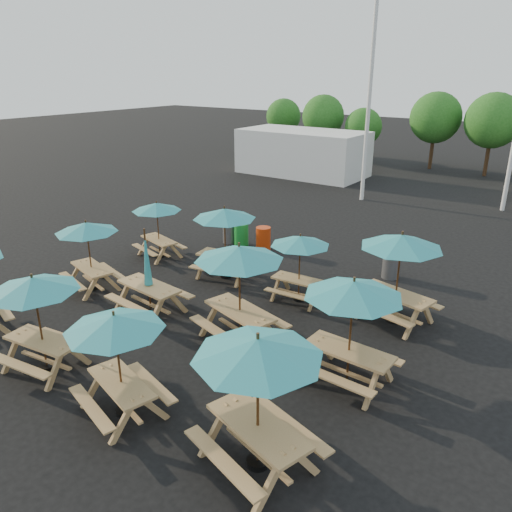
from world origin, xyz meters
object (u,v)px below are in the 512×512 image
Objects in this scene: picnic_unit_9 at (258,357)px; picnic_unit_3 at (34,290)px; waste_bin_1 at (241,235)px; picnic_unit_8 at (300,245)px; picnic_unit_4 at (148,279)px; waste_bin_0 at (230,232)px; picnic_unit_7 at (239,260)px; picnic_unit_11 at (401,247)px; picnic_unit_1 at (87,232)px; picnic_unit_10 at (353,296)px; waste_bin_3 at (391,265)px; waste_bin_2 at (263,239)px; picnic_unit_6 at (115,329)px; picnic_unit_2 at (157,210)px; picnic_unit_5 at (225,218)px.

picnic_unit_3 is at bearing -160.02° from picnic_unit_9.
picnic_unit_8 is at bearing -34.02° from waste_bin_1.
picnic_unit_4 is 6.38m from waste_bin_0.
picnic_unit_7 reaches higher than picnic_unit_11.
picnic_unit_1 is 0.85× the size of picnic_unit_9.
picnic_unit_10 is 6.59m from waste_bin_3.
picnic_unit_7 is 6.99m from waste_bin_2.
picnic_unit_9 is 3.01× the size of waste_bin_0.
picnic_unit_6 is 0.88× the size of picnic_unit_7.
picnic_unit_4 is at bearing -33.12° from picnic_unit_2.
picnic_unit_9 is 3.16m from picnic_unit_10.
picnic_unit_11 reaches higher than picnic_unit_4.
picnic_unit_11 is (8.51, 3.39, 0.28)m from picnic_unit_1.
picnic_unit_9 is (2.82, -6.14, 0.44)m from picnic_unit_8.
picnic_unit_3 is 0.93× the size of picnic_unit_4.
picnic_unit_9 is (3.00, 0.41, 0.27)m from picnic_unit_6.
picnic_unit_5 is 5.70m from picnic_unit_11.
picnic_unit_11 is 2.86× the size of waste_bin_0.
picnic_unit_8 is at bearing -31.01° from waste_bin_0.
picnic_unit_5 is at bearing 13.06° from picnic_unit_2.
waste_bin_3 is (4.96, 0.21, 0.00)m from waste_bin_2.
picnic_unit_3 is 0.99× the size of picnic_unit_6.
waste_bin_2 is (2.34, 6.04, -1.44)m from picnic_unit_1.
picnic_unit_9 is at bearing -33.95° from picnic_unit_7.
waste_bin_0 is 1.00× the size of waste_bin_3.
waste_bin_0 is (-4.74, 9.51, -1.48)m from picnic_unit_6.
picnic_unit_11 reaches higher than waste_bin_1.
picnic_unit_4 is at bearing 145.23° from picnic_unit_6.
waste_bin_1 is at bearing 143.66° from picnic_unit_10.
picnic_unit_2 reaches higher than waste_bin_1.
picnic_unit_5 reaches higher than waste_bin_1.
picnic_unit_4 is 6.16m from picnic_unit_10.
waste_bin_1 is (-4.32, 5.81, -1.76)m from picnic_unit_7.
picnic_unit_5 is at bearing 148.62° from picnic_unit_7.
waste_bin_1 is at bearing -177.13° from waste_bin_3.
picnic_unit_5 is 0.89× the size of picnic_unit_7.
picnic_unit_9 is at bearing -3.63° from picnic_unit_3.
picnic_unit_6 is (5.52, -3.52, 0.04)m from picnic_unit_1.
picnic_unit_3 is at bearing -36.06° from picnic_unit_1.
picnic_unit_4 reaches higher than picnic_unit_2.
picnic_unit_8 is (2.88, 6.52, -0.24)m from picnic_unit_3.
picnic_unit_1 is 1.13× the size of picnic_unit_8.
waste_bin_1 is (1.71, 2.72, -1.32)m from picnic_unit_2.
picnic_unit_4 is at bearing 85.18° from picnic_unit_3.
picnic_unit_7 is at bearing -49.99° from waste_bin_0.
picnic_unit_7 is at bearing 44.41° from picnic_unit_3.
picnic_unit_9 is (5.70, -6.26, 0.15)m from picnic_unit_5.
picnic_unit_9 is at bearing -82.61° from waste_bin_3.
picnic_unit_6 reaches higher than picnic_unit_8.
waste_bin_3 is at bearing 95.14° from picnic_unit_6.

